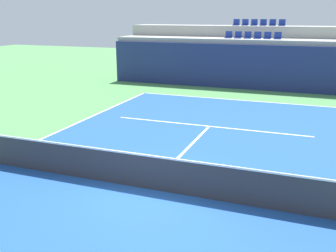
% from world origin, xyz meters
% --- Properties ---
extents(ground_plane, '(80.00, 80.00, 0.00)m').
position_xyz_m(ground_plane, '(0.00, 0.00, 0.00)').
color(ground_plane, '#4C8C4C').
extents(court_surface, '(11.00, 24.00, 0.01)m').
position_xyz_m(court_surface, '(0.00, 0.00, 0.01)').
color(court_surface, '#1E4C99').
rests_on(court_surface, ground_plane).
extents(baseline_far, '(11.00, 0.10, 0.00)m').
position_xyz_m(baseline_far, '(0.00, 11.95, 0.01)').
color(baseline_far, white).
rests_on(baseline_far, court_surface).
extents(service_line_far, '(8.26, 0.10, 0.00)m').
position_xyz_m(service_line_far, '(0.00, 6.40, 0.01)').
color(service_line_far, white).
rests_on(service_line_far, court_surface).
extents(centre_service_line, '(0.10, 6.40, 0.00)m').
position_xyz_m(centre_service_line, '(0.00, 3.20, 0.01)').
color(centre_service_line, white).
rests_on(centre_service_line, court_surface).
extents(back_wall, '(18.03, 0.30, 2.75)m').
position_xyz_m(back_wall, '(0.00, 15.40, 1.37)').
color(back_wall, navy).
rests_on(back_wall, ground_plane).
extents(stands_tier_lower, '(18.03, 2.40, 3.02)m').
position_xyz_m(stands_tier_lower, '(0.00, 16.75, 1.51)').
color(stands_tier_lower, '#9E9E99').
rests_on(stands_tier_lower, ground_plane).
extents(stands_tier_upper, '(18.03, 2.40, 3.76)m').
position_xyz_m(stands_tier_upper, '(0.00, 19.15, 1.88)').
color(stands_tier_upper, '#9E9E99').
rests_on(stands_tier_upper, ground_plane).
extents(seating_row_lower, '(3.55, 0.44, 0.44)m').
position_xyz_m(seating_row_lower, '(0.00, 16.85, 3.14)').
color(seating_row_lower, navy).
rests_on(seating_row_lower, stands_tier_lower).
extents(seating_row_upper, '(3.55, 0.44, 0.44)m').
position_xyz_m(seating_row_upper, '(0.00, 19.25, 3.89)').
color(seating_row_upper, navy).
rests_on(seating_row_upper, stands_tier_upper).
extents(tennis_net, '(11.08, 0.08, 1.07)m').
position_xyz_m(tennis_net, '(0.00, 0.00, 0.51)').
color(tennis_net, black).
rests_on(tennis_net, court_surface).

